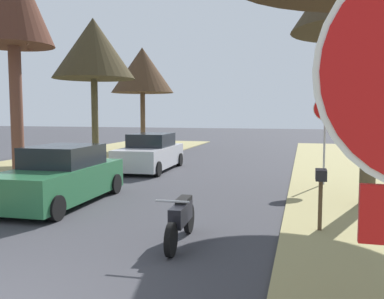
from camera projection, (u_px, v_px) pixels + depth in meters
stop_sign_far at (325, 121)px, 13.78m from camera, size 0.81×0.32×2.97m
street_tree_left_mid_b at (93, 49)px, 20.31m from camera, size 4.07×4.07×7.08m
street_tree_left_far at (142, 71)px, 26.83m from camera, size 4.09×4.09×6.66m
parked_sedan_green at (61, 177)px, 11.21m from camera, size 2.08×4.46×1.57m
parked_sedan_silver at (150, 153)px, 17.71m from camera, size 2.08×4.46×1.57m
parked_motorcycle at (181, 218)px, 7.78m from camera, size 0.60×2.05×0.97m
curbside_mailbox at (321, 182)px, 8.44m from camera, size 0.22×0.44×1.27m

